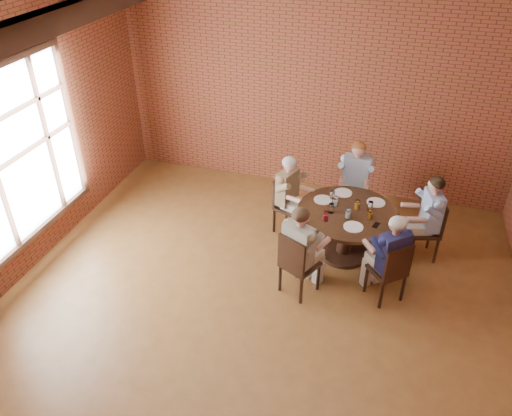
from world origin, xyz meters
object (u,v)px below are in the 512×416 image
(chair_a, at_px, (430,227))
(diner_c, at_px, (290,196))
(diner_e, at_px, (389,258))
(dining_table, at_px, (346,224))
(diner_a, at_px, (426,218))
(diner_b, at_px, (354,181))
(smartphone, at_px, (376,225))
(chair_d, at_px, (296,263))
(chair_c, at_px, (286,202))
(chair_e, at_px, (391,270))
(chair_b, at_px, (354,187))
(diner_d, at_px, (301,251))

(chair_a, height_order, diner_c, diner_c)
(chair_a, relative_size, diner_e, 0.72)
(dining_table, height_order, diner_a, diner_a)
(diner_b, distance_m, smartphone, 1.33)
(chair_d, distance_m, diner_e, 1.16)
(diner_c, bearing_deg, diner_a, -70.13)
(diner_a, bearing_deg, smartphone, -66.68)
(chair_c, xyz_separation_m, chair_e, (1.64, -1.16, 0.00))
(chair_b, distance_m, chair_c, 1.18)
(chair_d, xyz_separation_m, chair_e, (1.16, 0.22, -0.01))
(diner_c, height_order, chair_e, diner_c)
(chair_b, relative_size, diner_b, 0.71)
(chair_b, distance_m, diner_e, 1.94)
(diner_c, xyz_separation_m, smartphone, (1.30, -0.58, 0.13))
(diner_c, relative_size, chair_e, 1.40)
(chair_b, bearing_deg, chair_d, -104.11)
(chair_d, xyz_separation_m, diner_e, (1.11, 0.27, 0.13))
(diner_c, bearing_deg, chair_b, -27.58)
(dining_table, distance_m, chair_a, 1.17)
(chair_a, relative_size, diner_d, 0.70)
(diner_d, height_order, smartphone, diner_d)
(chair_e, height_order, smartphone, chair_e)
(chair_b, bearing_deg, chair_c, -143.99)
(dining_table, relative_size, diner_e, 1.10)
(diner_b, bearing_deg, smartphone, -72.67)
(chair_a, distance_m, chair_e, 1.19)
(chair_c, bearing_deg, smartphone, -92.55)
(diner_b, height_order, chair_c, diner_b)
(chair_a, bearing_deg, diner_e, -41.75)
(chair_b, xyz_separation_m, diner_b, (0.00, -0.08, 0.15))
(smartphone, bearing_deg, diner_b, 124.24)
(diner_c, bearing_deg, diner_d, -139.48)
(chair_c, bearing_deg, chair_a, -70.17)
(chair_a, height_order, diner_e, diner_e)
(dining_table, bearing_deg, diner_b, 91.81)
(dining_table, bearing_deg, chair_a, 15.99)
(chair_a, distance_m, diner_c, 2.03)
(chair_a, height_order, chair_d, chair_d)
(chair_b, bearing_deg, diner_b, -90.00)
(chair_b, relative_size, smartphone, 6.80)
(chair_e, bearing_deg, chair_d, -30.21)
(chair_a, distance_m, diner_a, 0.17)
(chair_e, bearing_deg, chair_c, -76.00)
(diner_b, height_order, chair_e, diner_b)
(chair_d, height_order, smartphone, chair_d)
(dining_table, distance_m, chair_b, 1.11)
(chair_b, bearing_deg, smartphone, -73.66)
(diner_b, distance_m, diner_e, 1.86)
(smartphone, bearing_deg, chair_b, 123.25)
(chair_d, bearing_deg, chair_e, -143.09)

